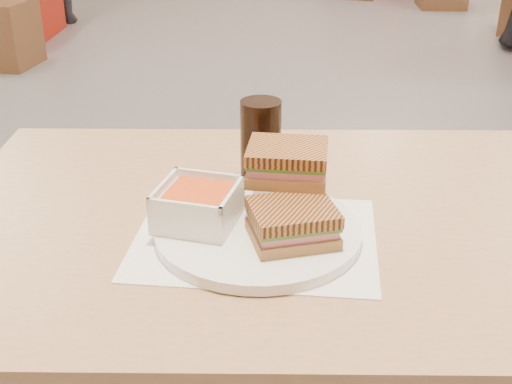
# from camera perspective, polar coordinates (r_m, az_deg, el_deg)

# --- Properties ---
(main_table) EXTENTS (1.28, 0.85, 0.75)m
(main_table) POSITION_cam_1_polar(r_m,az_deg,el_deg) (1.07, 6.67, -7.24)
(main_table) COLOR tan
(main_table) RESTS_ON ground
(tray_liner) EXTENTS (0.35, 0.27, 0.00)m
(tray_liner) POSITION_cam_1_polar(r_m,az_deg,el_deg) (0.95, -0.06, -3.94)
(tray_liner) COLOR white
(tray_liner) RESTS_ON main_table
(plate) EXTENTS (0.29, 0.29, 0.02)m
(plate) POSITION_cam_1_polar(r_m,az_deg,el_deg) (0.94, 0.19, -3.41)
(plate) COLOR white
(plate) RESTS_ON tray_liner
(soup_bowl) EXTENTS (0.12, 0.12, 0.06)m
(soup_bowl) POSITION_cam_1_polar(r_m,az_deg,el_deg) (0.94, -4.99, -1.26)
(soup_bowl) COLOR white
(soup_bowl) RESTS_ON plate
(panini_lower) EXTENTS (0.14, 0.13, 0.05)m
(panini_lower) POSITION_cam_1_polar(r_m,az_deg,el_deg) (0.90, 3.14, -2.66)
(panini_lower) COLOR #9B6E3F
(panini_lower) RESTS_ON plate
(panini_upper) EXTENTS (0.11, 0.10, 0.05)m
(panini_upper) POSITION_cam_1_polar(r_m,az_deg,el_deg) (0.96, 2.69, 2.56)
(panini_upper) COLOR #9B6E3F
(panini_upper) RESTS_ON panini_lower
(cola_glass) EXTENTS (0.07, 0.07, 0.14)m
(cola_glass) POSITION_cam_1_polar(r_m,az_deg,el_deg) (1.08, 0.41, 4.20)
(cola_glass) COLOR black
(cola_glass) RESTS_ON main_table
(bg_chair_0r) EXTENTS (0.40, 0.40, 0.42)m
(bg_chair_0r) POSITION_cam_1_polar(r_m,az_deg,el_deg) (4.74, -20.80, 12.54)
(bg_chair_0r) COLOR brown
(bg_chair_0r) RESTS_ON ground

